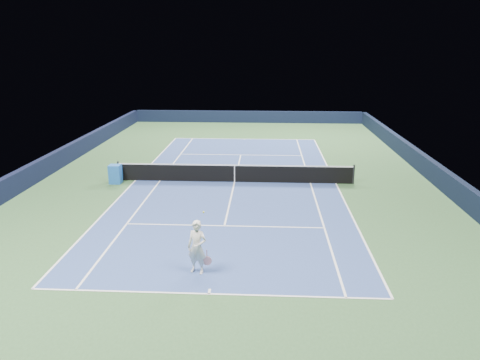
{
  "coord_description": "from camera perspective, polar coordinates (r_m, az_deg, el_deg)",
  "views": [
    {
      "loc": [
        1.63,
        -24.4,
        7.3
      ],
      "look_at": [
        0.46,
        -3.0,
        1.0
      ],
      "focal_mm": 35.0,
      "sensor_mm": 36.0,
      "label": 1
    }
  ],
  "objects": [
    {
      "name": "ground",
      "position": [
        25.52,
        -0.67,
        -0.24
      ],
      "size": [
        40.0,
        40.0,
        0.0
      ],
      "primitive_type": "plane",
      "color": "#2E522C",
      "rests_on": "ground"
    },
    {
      "name": "wall_far",
      "position": [
        44.76,
        1.01,
        7.71
      ],
      "size": [
        22.0,
        0.35,
        1.1
      ],
      "primitive_type": "cube",
      "color": "black",
      "rests_on": "ground"
    },
    {
      "name": "wall_right",
      "position": [
        26.93,
        22.98,
        0.54
      ],
      "size": [
        0.35,
        40.0,
        1.1
      ],
      "primitive_type": "cube",
      "color": "black",
      "rests_on": "ground"
    },
    {
      "name": "wall_left",
      "position": [
        28.21,
        -23.19,
        1.19
      ],
      "size": [
        0.35,
        40.0,
        1.1
      ],
      "primitive_type": "cube",
      "color": "#111633",
      "rests_on": "ground"
    },
    {
      "name": "court_surface",
      "position": [
        25.52,
        -0.67,
        -0.23
      ],
      "size": [
        10.97,
        23.77,
        0.01
      ],
      "primitive_type": "cube",
      "color": "navy",
      "rests_on": "ground"
    },
    {
      "name": "baseline_far",
      "position": [
        37.04,
        0.55,
        5.03
      ],
      "size": [
        10.97,
        0.08,
        0.0
      ],
      "primitive_type": "cube",
      "color": "white",
      "rests_on": "ground"
    },
    {
      "name": "baseline_near",
      "position": [
        14.57,
        -3.83,
        -13.68
      ],
      "size": [
        10.97,
        0.08,
        0.0
      ],
      "primitive_type": "cube",
      "color": "white",
      "rests_on": "ground"
    },
    {
      "name": "sideline_doubles_right",
      "position": [
        25.75,
        11.61,
        -0.41
      ],
      "size": [
        0.08,
        23.77,
        0.0
      ],
      "primitive_type": "cube",
      "color": "white",
      "rests_on": "ground"
    },
    {
      "name": "sideline_doubles_left",
      "position": [
        26.44,
        -12.61,
        -0.03
      ],
      "size": [
        0.08,
        23.77,
        0.0
      ],
      "primitive_type": "cube",
      "color": "white",
      "rests_on": "ground"
    },
    {
      "name": "sideline_singles_right",
      "position": [
        25.58,
        8.57,
        -0.36
      ],
      "size": [
        0.08,
        23.77,
        0.0
      ],
      "primitive_type": "cube",
      "color": "white",
      "rests_on": "ground"
    },
    {
      "name": "sideline_singles_left",
      "position": [
        26.1,
        -9.72,
        -0.08
      ],
      "size": [
        0.08,
        23.77,
        0.0
      ],
      "primitive_type": "cube",
      "color": "white",
      "rests_on": "ground"
    },
    {
      "name": "service_line_far",
      "position": [
        31.69,
        0.09,
        3.08
      ],
      "size": [
        8.23,
        0.08,
        0.0
      ],
      "primitive_type": "cube",
      "color": "white",
      "rests_on": "ground"
    },
    {
      "name": "service_line_near",
      "position": [
        19.48,
        -1.91,
        -5.6
      ],
      "size": [
        8.23,
        0.08,
        0.0
      ],
      "primitive_type": "cube",
      "color": "white",
      "rests_on": "ground"
    },
    {
      "name": "center_service_line",
      "position": [
        25.51,
        -0.67,
        -0.22
      ],
      "size": [
        0.08,
        12.8,
        0.0
      ],
      "primitive_type": "cube",
      "color": "white",
      "rests_on": "ground"
    },
    {
      "name": "center_mark_far",
      "position": [
        36.89,
        0.54,
        4.99
      ],
      "size": [
        0.08,
        0.3,
        0.0
      ],
      "primitive_type": "cube",
      "color": "white",
      "rests_on": "ground"
    },
    {
      "name": "center_mark_near",
      "position": [
        14.7,
        -3.76,
        -13.39
      ],
      "size": [
        0.08,
        0.3,
        0.0
      ],
      "primitive_type": "cube",
      "color": "white",
      "rests_on": "ground"
    },
    {
      "name": "tennis_net",
      "position": [
        25.38,
        -0.67,
        0.85
      ],
      "size": [
        12.9,
        0.1,
        1.07
      ],
      "color": "black",
      "rests_on": "ground"
    },
    {
      "name": "sponsor_cube",
      "position": [
        26.05,
        -14.94,
        0.7
      ],
      "size": [
        0.62,
        0.56,
        1.01
      ],
      "color": "blue",
      "rests_on": "ground"
    },
    {
      "name": "tennis_player",
      "position": [
        15.43,
        -5.24,
        -8.16
      ],
      "size": [
        0.86,
        1.34,
        1.81
      ],
      "color": "silver",
      "rests_on": "ground"
    }
  ]
}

